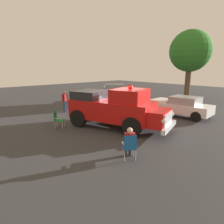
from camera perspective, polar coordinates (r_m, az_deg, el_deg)
The scene contains 11 objects.
ground_plane at distance 12.21m, azimuth 1.86°, elevation -3.87°, with size 60.00×60.00×0.00m, color #333335.
vintage_fire_truck at distance 11.54m, azimuth 1.01°, elevation 1.28°, with size 6.32×3.87×2.59m.
classic_hot_rod at distance 15.23m, azimuth 19.12°, elevation 1.69°, with size 4.47×2.16×1.46m.
parked_pickup at distance 20.16m, azimuth 0.55°, elevation 5.69°, with size 4.89×4.37×1.90m.
lawn_chair_near_truck at distance 7.67m, azimuth 5.15°, elevation -9.60°, with size 0.69×0.69×1.02m.
lawn_chair_by_car at distance 16.03m, azimuth 8.29°, elevation 2.23°, with size 0.69×0.69×1.02m.
lawn_chair_spare at distance 12.01m, azimuth -15.55°, elevation -1.70°, with size 0.69×0.69×1.02m.
spectator_seated at distance 7.75m, azimuth 4.99°, elevation -8.50°, with size 0.65×0.62×1.29m.
spectator_standing at distance 16.07m, azimuth -13.45°, elevation 3.40°, with size 0.41×0.62×1.68m.
oak_tree_left at distance 24.12m, azimuth 21.68°, elevation 15.95°, with size 4.49×4.49×7.47m.
traffic_cone at distance 14.64m, azimuth 4.74°, elevation 0.18°, with size 0.40×0.40×0.64m.
Camera 1 is at (8.27, -8.26, 3.52)m, focal length 31.63 mm.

